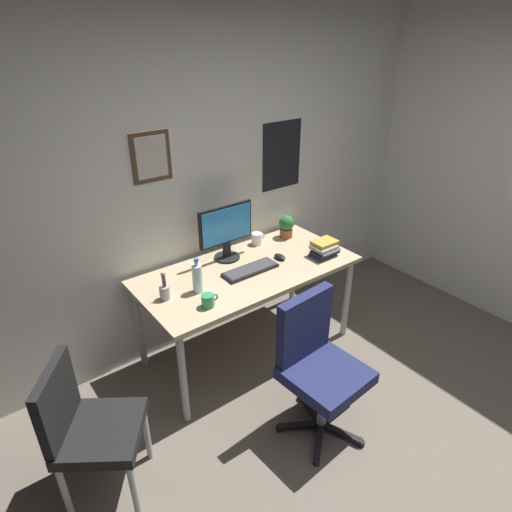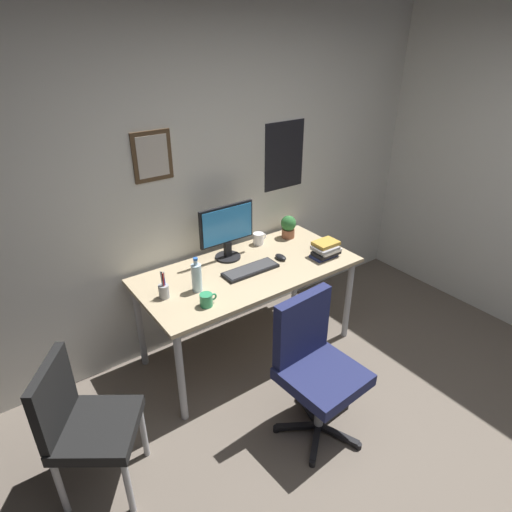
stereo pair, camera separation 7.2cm
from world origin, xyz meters
TOP-DOWN VIEW (x-y plane):
  - ground_plane at (0.00, 0.00)m, footprint 5.28×5.28m
  - wall_back at (-0.00, 2.15)m, footprint 4.40×0.10m
  - desk at (0.02, 1.67)m, footprint 1.66×0.79m
  - office_chair at (-0.08, 0.81)m, footprint 0.56×0.57m
  - side_chair at (-1.38, 1.21)m, footprint 0.59×0.59m
  - monitor at (-0.01, 1.91)m, footprint 0.46×0.20m
  - keyboard at (0.01, 1.63)m, footprint 0.43×0.15m
  - computer_mouse at (0.31, 1.65)m, footprint 0.06×0.11m
  - water_bottle at (-0.43, 1.63)m, footprint 0.07×0.07m
  - coffee_mug_near at (-0.48, 1.43)m, footprint 0.12×0.08m
  - coffee_mug_far at (0.33, 1.97)m, footprint 0.13×0.09m
  - potted_plant at (0.61, 1.93)m, footprint 0.13×0.13m
  - pen_cup at (-0.66, 1.68)m, footprint 0.07×0.07m
  - book_stack_left at (0.62, 1.48)m, footprint 0.22×0.17m

SIDE VIEW (x-z plane):
  - ground_plane at x=0.00m, z-range 0.00..0.00m
  - side_chair at x=-1.38m, z-range 0.06..0.94m
  - office_chair at x=-0.08m, z-range 0.05..1.00m
  - desk at x=0.02m, z-range 0.31..1.07m
  - keyboard at x=0.01m, z-range 0.76..0.79m
  - computer_mouse at x=0.31m, z-range 0.76..0.80m
  - coffee_mug_near at x=-0.48m, z-range 0.76..0.85m
  - coffee_mug_far at x=0.33m, z-range 0.76..0.86m
  - pen_cup at x=-0.66m, z-range 0.71..0.91m
  - book_stack_left at x=0.62m, z-range 0.76..0.88m
  - potted_plant at x=0.61m, z-range 0.77..0.96m
  - water_bottle at x=-0.43m, z-range 0.74..0.99m
  - monitor at x=-0.01m, z-range 0.78..1.22m
  - wall_back at x=0.00m, z-range 0.00..2.60m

